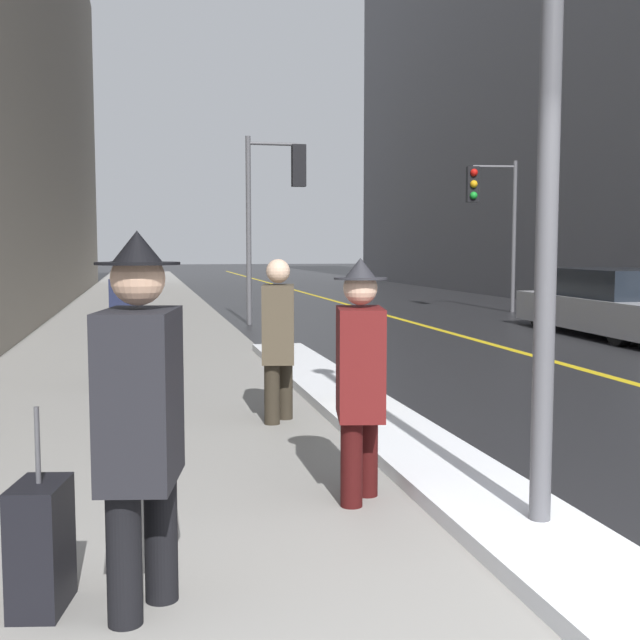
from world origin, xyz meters
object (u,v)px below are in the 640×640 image
traffic_light_near (279,189)px  rolling_suitcase (41,547)px  pedestrian_in_glasses (127,314)px  pedestrian_in_fedora (140,409)px  pedestrian_nearside (360,370)px  traffic_light_far (489,203)px  fire_hydrant (361,378)px  parked_car_silver (615,304)px  pedestrian_trailing (278,333)px

traffic_light_near → rolling_suitcase: size_ratio=4.25×
pedestrian_in_glasses → rolling_suitcase: bearing=7.9°
pedestrian_in_fedora → pedestrian_in_glasses: 5.90m
traffic_light_near → pedestrian_nearside: 12.61m
traffic_light_far → fire_hydrant: traffic_light_far is taller
pedestrian_in_fedora → parked_car_silver: (8.74, 9.95, -0.35)m
parked_car_silver → pedestrian_in_fedora: bearing=141.0°
fire_hydrant → pedestrian_in_fedora: bearing=-117.5°
traffic_light_near → pedestrian_in_glasses: (-3.09, -7.78, -2.03)m
traffic_light_far → pedestrian_in_fedora: (-8.70, -15.62, -1.85)m
traffic_light_far → pedestrian_in_glasses: traffic_light_far is taller
parked_car_silver → pedestrian_nearside: bearing=141.8°
pedestrian_nearside → rolling_suitcase: bearing=-45.9°
pedestrian_in_glasses → parked_car_silver: pedestrian_in_glasses is taller
pedestrian_in_fedora → pedestrian_trailing: pedestrian_in_fedora is taller
traffic_light_near → fire_hydrant: 9.93m
pedestrian_in_fedora → pedestrian_in_glasses: bearing=-167.6°
traffic_light_far → pedestrian_in_fedora: 17.98m
traffic_light_near → traffic_light_far: size_ratio=1.04×
fire_hydrant → pedestrian_trailing: bearing=-161.3°
pedestrian_nearside → pedestrian_in_fedora: bearing=-35.1°
fire_hydrant → traffic_light_near: bearing=85.3°
traffic_light_far → parked_car_silver: traffic_light_far is taller
traffic_light_near → pedestrian_trailing: 10.21m
pedestrian_in_glasses → rolling_suitcase: (-0.29, -5.77, -0.59)m
traffic_light_far → pedestrian_in_glasses: (-8.86, -9.73, -1.91)m
rolling_suitcase → traffic_light_near: bearing=176.7°
traffic_light_near → pedestrian_in_fedora: (-2.93, -13.68, -1.97)m
rolling_suitcase → fire_hydrant: size_ratio=1.36×
traffic_light_far → rolling_suitcase: 18.17m
parked_car_silver → rolling_suitcase: parked_car_silver is taller
pedestrian_nearside → parked_car_silver: size_ratio=0.32×
rolling_suitcase → pedestrian_trailing: bearing=165.8°
pedestrian_nearside → parked_car_silver: bearing=150.2°
traffic_light_near → rolling_suitcase: 14.21m
rolling_suitcase → pedestrian_in_fedora: bearing=84.7°
pedestrian_in_fedora → parked_car_silver: size_ratio=0.35×
traffic_light_near → rolling_suitcase: bearing=-103.6°
traffic_light_far → rolling_suitcase: size_ratio=4.08×
pedestrian_in_glasses → parked_car_silver: (8.91, 4.05, -0.30)m
traffic_light_far → pedestrian_trailing: traffic_light_far is taller
traffic_light_far → pedestrian_trailing: 14.08m
pedestrian_trailing → rolling_suitcase: bearing=-14.2°
rolling_suitcase → fire_hydrant: rolling_suitcase is taller
pedestrian_in_glasses → rolling_suitcase: 5.81m
pedestrian_trailing → parked_car_silver: pedestrian_trailing is taller
pedestrian_in_glasses → parked_car_silver: size_ratio=0.33×
pedestrian_nearside → rolling_suitcase: 2.27m
pedestrian_in_fedora → fire_hydrant: (2.15, 4.12, -0.60)m
traffic_light_near → pedestrian_nearside: bearing=-96.8°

